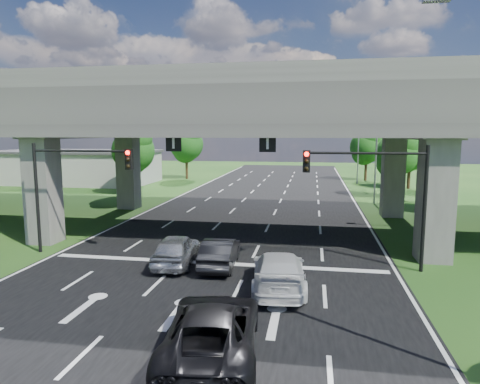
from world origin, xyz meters
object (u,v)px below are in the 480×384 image
(signal_right, at_px, (377,183))
(streetlight_far, at_px, (372,141))
(car_trailing, at_px, (212,330))
(signal_left, at_px, (72,178))
(car_silver, at_px, (176,249))
(car_white, at_px, (279,271))
(car_dark, at_px, (220,253))
(streetlight_beyond, at_px, (355,138))

(signal_right, relative_size, streetlight_far, 0.60)
(car_trailing, bearing_deg, signal_left, -49.91)
(car_silver, height_order, car_white, car_white)
(car_silver, xyz_separation_m, car_trailing, (3.81, -8.31, 0.03))
(car_trailing, bearing_deg, car_dark, -85.85)
(signal_right, relative_size, car_white, 1.12)
(signal_right, height_order, signal_left, same)
(streetlight_beyond, bearing_deg, car_silver, -107.83)
(signal_left, xyz_separation_m, streetlight_far, (17.92, 20.06, 1.66))
(signal_left, bearing_deg, car_white, -16.91)
(car_dark, bearing_deg, signal_left, -9.86)
(signal_left, distance_m, car_dark, 8.99)
(signal_left, bearing_deg, car_silver, -8.89)
(signal_left, distance_m, streetlight_beyond, 40.30)
(streetlight_beyond, height_order, car_white, streetlight_beyond)
(streetlight_beyond, distance_m, car_silver, 39.19)
(streetlight_far, relative_size, car_silver, 2.23)
(streetlight_far, distance_m, car_white, 24.92)
(car_white, bearing_deg, car_silver, -30.53)
(car_dark, bearing_deg, streetlight_far, -118.08)
(car_dark, bearing_deg, streetlight_beyond, -107.99)
(signal_left, bearing_deg, signal_right, 0.00)
(car_silver, bearing_deg, signal_left, -13.75)
(signal_left, relative_size, car_silver, 1.34)
(signal_right, distance_m, car_white, 6.48)
(streetlight_beyond, distance_m, car_dark, 38.58)
(streetlight_far, bearing_deg, car_dark, -114.74)
(signal_left, height_order, car_trailing, signal_left)
(car_white, bearing_deg, signal_left, -22.18)
(streetlight_far, distance_m, car_dark, 23.68)
(streetlight_beyond, distance_m, car_white, 40.36)
(car_silver, bearing_deg, car_white, 149.89)
(streetlight_far, height_order, streetlight_beyond, same)
(signal_right, bearing_deg, car_trailing, -122.15)
(signal_left, height_order, streetlight_far, streetlight_far)
(car_silver, xyz_separation_m, car_dark, (2.22, 0.00, -0.05))
(car_silver, distance_m, car_dark, 2.22)
(signal_right, bearing_deg, streetlight_far, 83.53)
(car_silver, bearing_deg, car_trailing, 109.79)
(car_silver, relative_size, car_white, 0.84)
(signal_left, xyz_separation_m, car_white, (11.32, -3.44, -3.38))
(streetlight_far, relative_size, car_trailing, 1.75)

